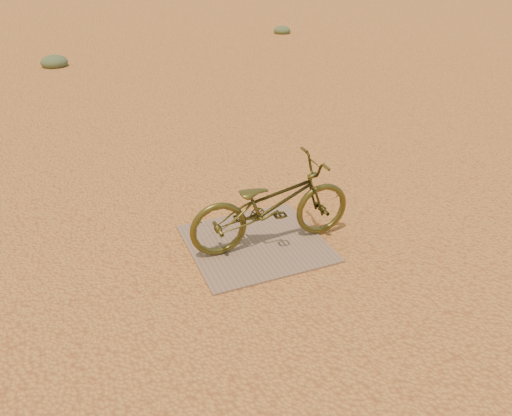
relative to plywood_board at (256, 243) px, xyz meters
name	(u,v)px	position (x,y,z in m)	size (l,w,h in m)	color
ground	(216,239)	(-0.36, 0.26, -0.01)	(120.00, 120.00, 0.00)	#CE8D41
plywood_board	(256,243)	(0.00, 0.00, 0.00)	(1.38, 1.31, 0.02)	#7A6451
bicycle	(272,204)	(0.15, -0.06, 0.47)	(0.60, 1.73, 0.91)	#444218
kale_a	(55,66)	(-1.51, 9.41, -0.01)	(0.65, 0.65, 0.36)	#566B49
kale_b	(282,33)	(5.71, 11.53, -0.01)	(0.56, 0.56, 0.31)	#566B49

